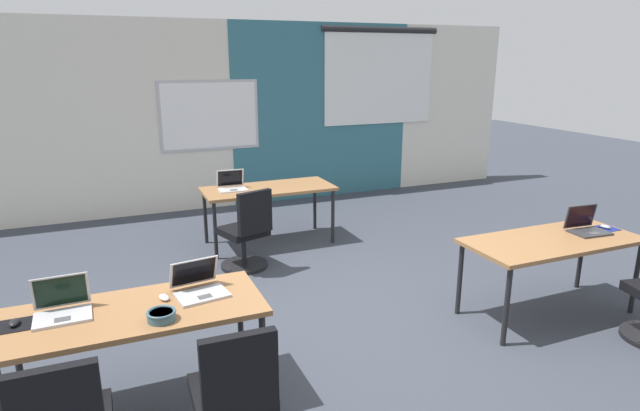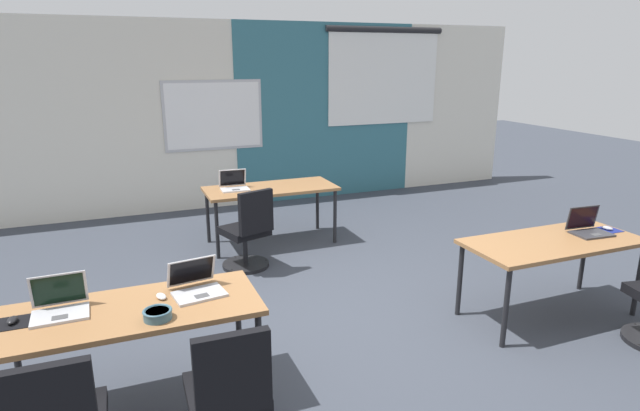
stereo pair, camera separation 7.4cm
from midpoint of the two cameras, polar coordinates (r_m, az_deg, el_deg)
ground_plane at (r=4.82m, az=2.96°, el=-12.24°), size 24.00×24.00×0.00m
back_wall_assembly at (r=8.30m, az=-8.86°, el=9.70°), size 10.00×0.27×2.80m
desk_near_left at (r=3.63m, az=-19.03°, el=-11.34°), size 1.60×0.70×0.72m
desk_near_right at (r=5.08m, az=24.39°, el=-4.07°), size 1.60×0.70×0.72m
desk_far_center at (r=6.52m, az=-5.05°, el=1.48°), size 1.60×0.70×0.72m
laptop_far_left at (r=6.44m, az=-8.98°, el=2.19°), size 0.34×0.30×0.23m
chair_far_left at (r=5.80m, az=-7.46°, el=-3.31°), size 0.55×0.60×0.92m
laptop_near_left_inner at (r=3.69m, az=-12.70°, el=-8.51°), size 0.37×0.36×0.22m
mouse_near_left_inner at (r=3.67m, az=-16.30°, el=-9.45°), size 0.08×0.11×0.03m
chair_near_left_inner at (r=3.19m, az=-9.15°, el=-20.68°), size 0.52×0.54×0.92m
laptop_near_right_end at (r=5.37m, az=27.48°, el=-2.18°), size 0.35×0.29×0.24m
mousepad_near_right_end at (r=5.56m, az=29.05°, el=-2.34°), size 0.22×0.19×0.00m
mouse_near_right_end at (r=5.56m, az=29.08°, el=-2.15°), size 0.08×0.11×0.03m
laptop_near_left_end at (r=3.68m, az=-25.89°, el=-9.78°), size 0.34×0.28×0.24m
mousepad_near_left_end at (r=3.70m, az=-29.89°, el=-11.01°), size 0.22×0.19×0.00m
mouse_near_left_end at (r=3.70m, az=-29.93°, el=-10.74°), size 0.07×0.11×0.03m
snack_bowl at (r=3.40m, az=-16.62°, el=-11.19°), size 0.18×0.18×0.06m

